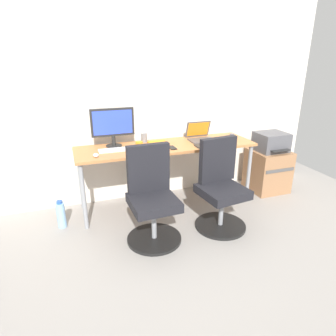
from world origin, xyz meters
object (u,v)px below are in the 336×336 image
Objects in this scene: office_chair_left at (152,199)px; desktop_monitor at (113,125)px; office_chair_right at (220,188)px; side_cabinet at (267,170)px; open_laptop at (201,136)px; printer at (271,142)px; coffee_mug at (139,146)px; water_bottle_on_floor at (61,215)px.

desktop_monitor reaches higher than office_chair_left.
side_cabinet is (1.05, 0.59, -0.15)m from office_chair_right.
side_cabinet is at bearing -6.75° from open_laptop.
office_chair_left is 1.91m from printer.
printer is (1.05, 0.59, 0.25)m from office_chair_right.
office_chair_left is at bearing -92.74° from coffee_mug.
water_bottle_on_floor is 1.12m from desktop_monitor.
water_bottle_on_floor is 1.83m from open_laptop.
office_chair_left is 1.90m from side_cabinet.
coffee_mug reaches higher than printer.
side_cabinet is 1.11m from open_laptop.
water_bottle_on_floor is at bearing -178.04° from side_cabinet.
office_chair_left is 1.16m from open_laptop.
office_chair_left reaches higher than printer.
office_chair_right reaches higher than side_cabinet.
side_cabinet is (1.80, 0.59, -0.15)m from office_chair_left.
water_bottle_on_floor is (-1.61, 0.50, -0.28)m from office_chair_right.
open_laptop is 3.37× the size of coffee_mug.
coffee_mug is (0.89, 0.06, 0.66)m from water_bottle_on_floor.
coffee_mug is (0.24, -0.23, -0.20)m from desktop_monitor.
water_bottle_on_floor is 1.11m from coffee_mug.
office_chair_left is at bearing -74.74° from desktop_monitor.
office_chair_left is 0.67m from coffee_mug.
coffee_mug is at bearing 87.26° from office_chair_left.
side_cabinet reaches higher than water_bottle_on_floor.
office_chair_right is 1.23m from printer.
office_chair_right is 1.37m from desktop_monitor.
desktop_monitor reaches higher than office_chair_right.
open_laptop reaches higher than printer.
coffee_mug is at bearing 142.41° from office_chair_right.
desktop_monitor is at bearing 136.56° from coffee_mug.
side_cabinet is 2.66m from water_bottle_on_floor.
side_cabinet is 2.15m from desktop_monitor.
desktop_monitor is at bearing 105.26° from office_chair_left.
side_cabinet is 1.39× the size of printer.
coffee_mug is (-1.77, -0.03, 0.53)m from side_cabinet.
desktop_monitor is (-0.96, 0.78, 0.59)m from office_chair_right.
office_chair_right is at bearing -97.16° from open_laptop.
office_chair_right reaches higher than water_bottle_on_floor.
printer is at bearing 29.18° from office_chair_right.
side_cabinet is 1.16× the size of desktop_monitor.
open_laptop is (1.05, -0.08, -0.20)m from desktop_monitor.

